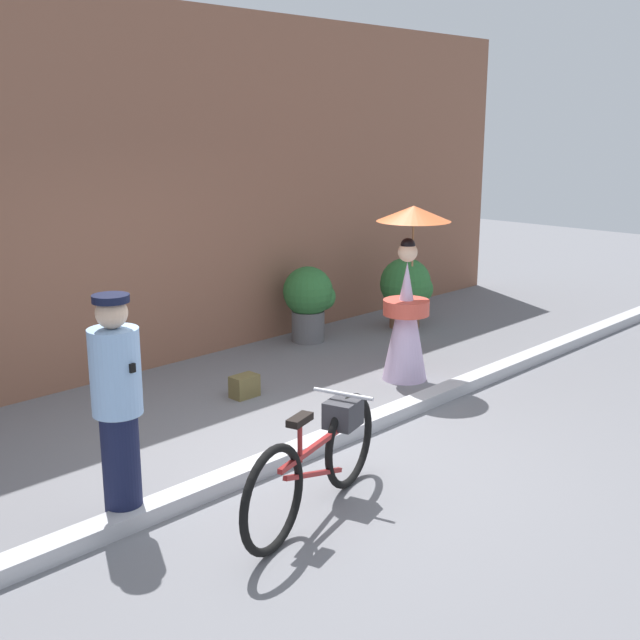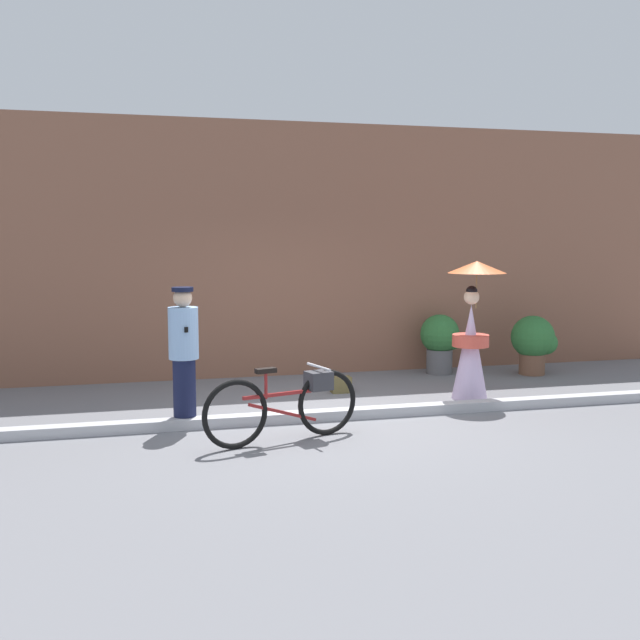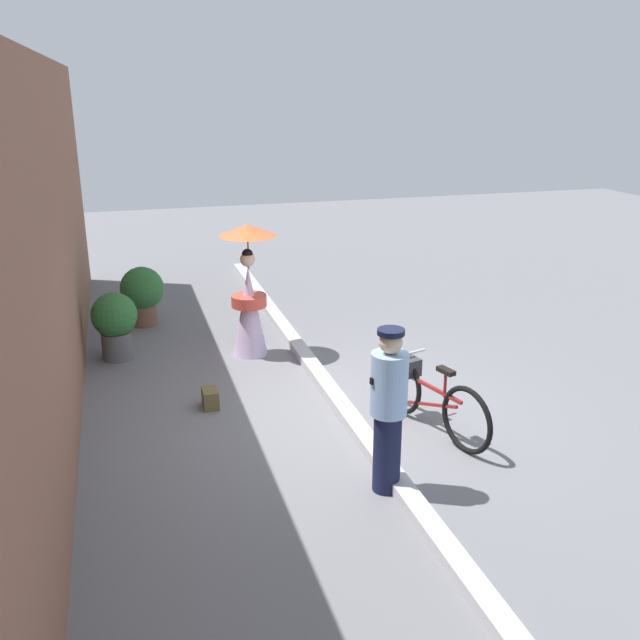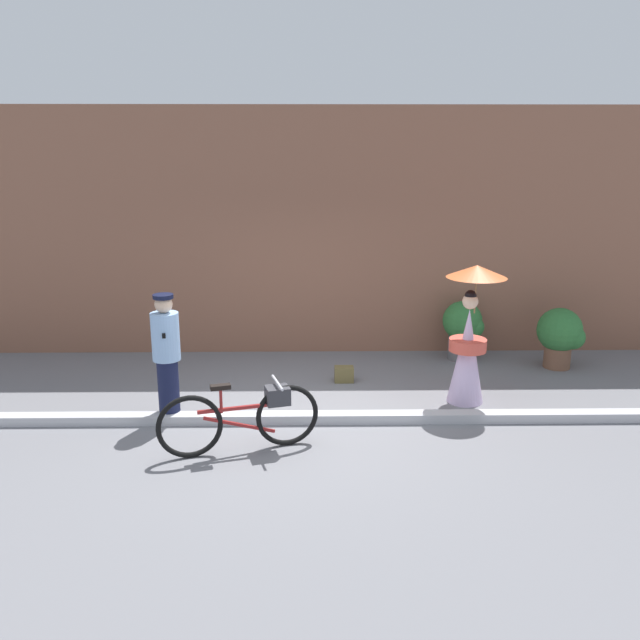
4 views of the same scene
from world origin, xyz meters
TOP-DOWN VIEW (x-y plane):
  - ground_plane at (0.00, 0.00)m, footprint 30.00×30.00m
  - building_wall at (0.00, 3.13)m, footprint 14.00×0.40m
  - sidewalk_curb at (0.00, 0.00)m, footprint 14.00×0.20m
  - bicycle_near_officer at (-0.62, -0.77)m, footprint 1.77×0.63m
  - person_officer at (-1.65, 0.11)m, footprint 0.34×0.38m
  - person_with_parasol at (2.20, 0.67)m, footprint 0.77×0.77m
  - potted_plant_by_door at (3.95, 2.04)m, footprint 0.70×0.68m
  - potted_plant_small at (2.55, 2.48)m, footprint 0.64×0.62m
  - backpack_on_pavement at (0.60, 1.46)m, footprint 0.28×0.18m

SIDE VIEW (x-z plane):
  - ground_plane at x=0.00m, z-range 0.00..0.00m
  - sidewalk_curb at x=0.00m, z-range 0.00..0.12m
  - backpack_on_pavement at x=0.60m, z-range 0.01..0.23m
  - bicycle_near_officer at x=-0.62m, z-range 0.01..0.82m
  - potted_plant_by_door at x=3.95m, z-range 0.06..1.00m
  - potted_plant_small at x=2.55m, z-range 0.07..1.02m
  - person_officer at x=-1.65m, z-range 0.05..1.66m
  - person_with_parasol at x=2.20m, z-range -0.01..1.85m
  - building_wall at x=0.00m, z-range 0.00..3.94m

